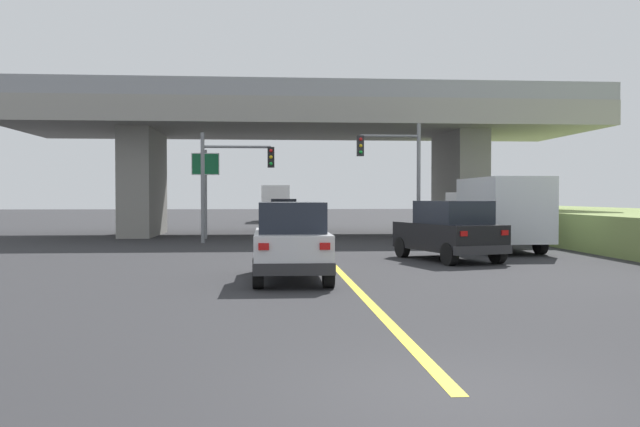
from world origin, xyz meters
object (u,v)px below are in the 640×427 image
(box_truck, at_px, (496,212))
(suv_lead, at_px, (291,241))
(traffic_signal_nearside, at_px, (398,166))
(sedan_oncoming, at_px, (283,214))
(semi_truck_distant, at_px, (275,203))
(suv_crossing, at_px, (449,231))
(highway_sign, at_px, (206,174))
(traffic_signal_farside, at_px, (229,172))

(box_truck, bearing_deg, suv_lead, -133.04)
(traffic_signal_nearside, bearing_deg, sedan_oncoming, 112.05)
(semi_truck_distant, bearing_deg, sedan_oncoming, -88.60)
(suv_crossing, relative_size, traffic_signal_nearside, 0.83)
(semi_truck_distant, bearing_deg, highway_sign, -99.05)
(highway_sign, bearing_deg, suv_crossing, -53.55)
(suv_crossing, bearing_deg, traffic_signal_farside, 113.41)
(suv_crossing, xyz_separation_m, traffic_signal_farside, (-7.93, 9.44, 2.28))
(traffic_signal_farside, bearing_deg, box_truck, -25.33)
(suv_lead, distance_m, traffic_signal_nearside, 15.45)
(traffic_signal_farside, distance_m, highway_sign, 3.40)
(suv_crossing, bearing_deg, traffic_signal_nearside, 73.24)
(suv_crossing, relative_size, traffic_signal_farside, 0.91)
(box_truck, bearing_deg, suv_crossing, -126.09)
(suv_crossing, distance_m, box_truck, 5.26)
(suv_crossing, height_order, sedan_oncoming, same)
(suv_crossing, distance_m, highway_sign, 15.77)
(suv_crossing, height_order, highway_sign, highway_sign)
(box_truck, xyz_separation_m, traffic_signal_farside, (-11.01, 5.21, 1.75))
(suv_lead, xyz_separation_m, sedan_oncoming, (0.42, 26.82, 0.00))
(sedan_oncoming, relative_size, traffic_signal_nearside, 0.82)
(suv_crossing, bearing_deg, box_truck, 37.30)
(traffic_signal_nearside, distance_m, semi_truck_distant, 27.92)
(suv_lead, relative_size, sedan_oncoming, 0.96)
(sedan_oncoming, xyz_separation_m, semi_truck_distant, (-0.36, 14.68, 0.62))
(suv_lead, bearing_deg, traffic_signal_farside, 99.50)
(traffic_signal_farside, relative_size, highway_sign, 1.13)
(suv_crossing, xyz_separation_m, box_truck, (3.08, 4.23, 0.53))
(box_truck, distance_m, traffic_signal_farside, 12.30)
(traffic_signal_farside, bearing_deg, suv_crossing, -49.97)
(traffic_signal_farside, bearing_deg, traffic_signal_nearside, -1.57)
(box_truck, xyz_separation_m, sedan_oncoming, (-8.17, 17.62, -0.53))
(suv_crossing, relative_size, box_truck, 0.67)
(suv_lead, relative_size, traffic_signal_farside, 0.86)
(sedan_oncoming, xyz_separation_m, traffic_signal_nearside, (5.12, -12.63, 2.59))
(suv_crossing, distance_m, traffic_signal_farside, 12.53)
(box_truck, relative_size, sedan_oncoming, 1.51)
(suv_crossing, bearing_deg, highway_sign, 109.83)
(traffic_signal_nearside, relative_size, highway_sign, 1.24)
(suv_lead, relative_size, box_truck, 0.64)
(highway_sign, bearing_deg, suv_lead, -77.90)
(sedan_oncoming, distance_m, semi_truck_distant, 14.70)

